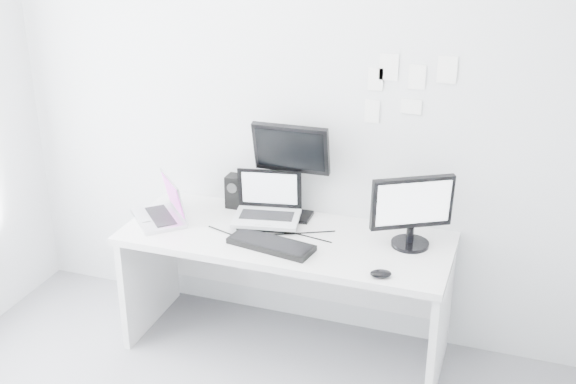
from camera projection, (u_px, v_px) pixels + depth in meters
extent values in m
plane|color=silver|center=(306.00, 109.00, 4.08)|extent=(3.60, 0.00, 3.60)
cube|color=silver|center=(286.00, 293.00, 4.17)|extent=(1.80, 0.70, 0.73)
cube|color=silver|center=(157.00, 199.00, 4.15)|extent=(0.43, 0.43, 0.26)
cube|color=black|center=(235.00, 191.00, 4.34)|extent=(0.12, 0.12, 0.20)
cube|color=silver|center=(266.00, 200.00, 4.09)|extent=(0.41, 0.35, 0.30)
cube|color=black|center=(292.00, 170.00, 4.13)|extent=(0.43, 0.17, 0.58)
cube|color=black|center=(412.00, 211.00, 3.84)|extent=(0.48, 0.39, 0.40)
cube|color=black|center=(271.00, 244.00, 3.89)|extent=(0.48, 0.24, 0.03)
ellipsoid|color=black|center=(381.00, 274.00, 3.61)|extent=(0.12, 0.10, 0.03)
cube|color=white|center=(389.00, 67.00, 3.84)|extent=(0.10, 0.00, 0.14)
cube|color=white|center=(417.00, 77.00, 3.81)|extent=(0.09, 0.00, 0.13)
cube|color=white|center=(447.00, 70.00, 3.74)|extent=(0.10, 0.00, 0.14)
cube|color=white|center=(411.00, 107.00, 3.88)|extent=(0.11, 0.00, 0.08)
cube|color=white|center=(375.00, 79.00, 3.88)|extent=(0.08, 0.00, 0.12)
cube|color=white|center=(372.00, 111.00, 3.96)|extent=(0.08, 0.00, 0.13)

